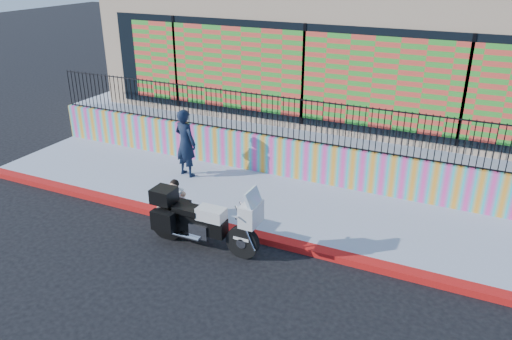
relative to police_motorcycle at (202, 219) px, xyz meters
The scene contains 10 objects.
ground 1.12m from the police_motorcycle, 60.48° to the left, with size 90.00×90.00×0.00m, color black.
red_curb 1.07m from the police_motorcycle, 60.48° to the left, with size 16.00×0.30×0.15m, color #9F0B12.
sidewalk 2.53m from the police_motorcycle, 79.79° to the left, with size 16.00×3.00×0.15m, color #969FB4.
mural_wall 4.04m from the police_motorcycle, 83.81° to the left, with size 16.00×0.20×1.10m, color #EB3E9D.
metal_fence 4.21m from the police_motorcycle, 83.81° to the left, with size 15.80×0.04×1.20m, color black, non-canonical shape.
elevated_platform 9.13m from the police_motorcycle, 87.26° to the left, with size 16.00×10.00×1.25m, color #969FB4.
storefront_building 9.28m from the police_motorcycle, 87.20° to the left, with size 14.00×8.06×4.00m.
police_motorcycle is the anchor object (origin of this frame).
police_officer 3.65m from the police_motorcycle, 127.81° to the left, with size 0.71×0.46×1.93m, color black.
seated_man 1.32m from the police_motorcycle, 153.15° to the left, with size 0.54×0.71×1.06m.
Camera 1 is at (4.68, -8.81, 5.96)m, focal length 35.00 mm.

